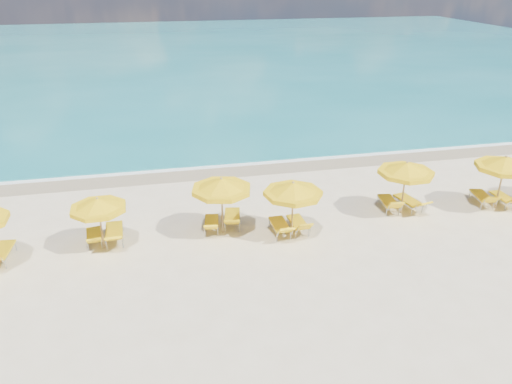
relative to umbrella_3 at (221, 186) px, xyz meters
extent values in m
plane|color=beige|center=(1.63, -0.42, -2.10)|extent=(120.00, 120.00, 0.00)
cube|color=#157379|center=(1.63, 47.58, -2.10)|extent=(120.00, 80.00, 0.30)
cube|color=tan|center=(1.63, 6.98, -2.10)|extent=(120.00, 2.60, 0.01)
cube|color=white|center=(1.63, 7.78, -2.10)|extent=(120.00, 1.20, 0.03)
cube|color=white|center=(-4.37, 16.58, -2.10)|extent=(14.00, 0.36, 0.05)
cube|color=white|center=(9.63, 23.58, -2.10)|extent=(18.00, 0.30, 0.05)
cylinder|color=tan|center=(-4.70, -0.21, -1.06)|extent=(0.06, 0.06, 2.08)
cone|color=yellow|center=(-4.70, -0.21, -0.19)|extent=(2.75, 2.75, 0.42)
cylinder|color=yellow|center=(-4.70, -0.21, -0.39)|extent=(2.78, 2.78, 0.17)
sphere|color=tan|center=(-4.70, -0.21, 0.02)|extent=(0.09, 0.09, 0.09)
cylinder|color=tan|center=(0.00, 0.00, -0.92)|extent=(0.07, 0.07, 2.36)
cone|color=yellow|center=(0.00, 0.00, 0.07)|extent=(2.79, 2.79, 0.47)
cylinder|color=yellow|center=(0.00, 0.00, -0.16)|extent=(2.81, 2.81, 0.19)
sphere|color=tan|center=(0.00, 0.00, 0.31)|extent=(0.10, 0.10, 0.10)
cylinder|color=tan|center=(2.69, -0.83, -0.96)|extent=(0.07, 0.07, 2.29)
cone|color=yellow|center=(2.69, -0.83, 0.00)|extent=(2.76, 2.76, 0.46)
cylinder|color=yellow|center=(2.69, -0.83, -0.22)|extent=(2.78, 2.78, 0.18)
sphere|color=tan|center=(2.69, -0.83, 0.24)|extent=(0.10, 0.10, 0.10)
cylinder|color=tan|center=(7.99, 0.12, -0.93)|extent=(0.07, 0.07, 2.34)
cone|color=yellow|center=(7.99, 0.12, 0.05)|extent=(3.18, 3.18, 0.47)
cylinder|color=yellow|center=(7.99, 0.12, -0.18)|extent=(3.20, 3.20, 0.19)
sphere|color=tan|center=(7.99, 0.12, 0.29)|extent=(0.10, 0.10, 0.10)
cylinder|color=tan|center=(12.42, -0.35, -0.90)|extent=(0.08, 0.08, 2.41)
cone|color=yellow|center=(12.42, -0.35, 0.12)|extent=(2.54, 2.54, 0.48)
cylinder|color=yellow|center=(12.42, -0.35, -0.12)|extent=(2.56, 2.56, 0.19)
sphere|color=tan|center=(12.42, -0.35, 0.36)|extent=(0.11, 0.11, 0.11)
cube|color=yellow|center=(-8.30, -0.26, -1.71)|extent=(0.72, 1.41, 0.08)
cube|color=yellow|center=(-5.08, 0.32, -1.75)|extent=(0.68, 1.28, 0.08)
cube|color=yellow|center=(-4.99, -0.51, -1.57)|extent=(0.60, 0.55, 0.42)
cube|color=yellow|center=(-4.29, 0.36, -1.68)|extent=(0.70, 1.48, 0.09)
cube|color=yellow|center=(-4.26, -0.66, -1.50)|extent=(0.67, 0.65, 0.44)
cube|color=yellow|center=(-0.40, 0.41, -1.74)|extent=(0.74, 1.31, 0.08)
cube|color=yellow|center=(-0.53, -0.43, -1.56)|extent=(0.63, 0.58, 0.43)
cube|color=yellow|center=(0.51, 0.66, -1.70)|extent=(0.87, 1.49, 0.09)
cube|color=yellow|center=(0.34, -0.29, -1.50)|extent=(0.72, 0.68, 0.46)
cube|color=yellow|center=(2.27, -0.49, -1.71)|extent=(0.61, 1.36, 0.08)
cube|color=yellow|center=(2.27, -1.41, -1.51)|extent=(0.61, 0.55, 0.46)
cube|color=yellow|center=(3.05, -0.41, -1.73)|extent=(0.62, 1.31, 0.08)
cube|color=yellow|center=(3.08, -1.28, -1.51)|extent=(0.59, 0.51, 0.48)
cube|color=yellow|center=(7.61, 0.62, -1.71)|extent=(0.78, 1.43, 0.08)
cube|color=yellow|center=(7.49, -0.28, -1.48)|extent=(0.67, 0.59, 0.51)
cube|color=yellow|center=(8.51, 0.53, -1.71)|extent=(0.85, 1.47, 0.08)
cube|color=yellow|center=(8.68, -0.41, -1.52)|extent=(0.71, 0.69, 0.43)
cube|color=yellow|center=(12.06, 0.24, -1.71)|extent=(0.85, 1.45, 0.08)
cube|color=yellow|center=(11.88, -0.65, -1.49)|extent=(0.69, 0.63, 0.49)
cube|color=yellow|center=(12.96, -0.01, -1.74)|extent=(0.58, 1.26, 0.08)
camera|label=1|loc=(-2.51, -17.83, 7.84)|focal=35.00mm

